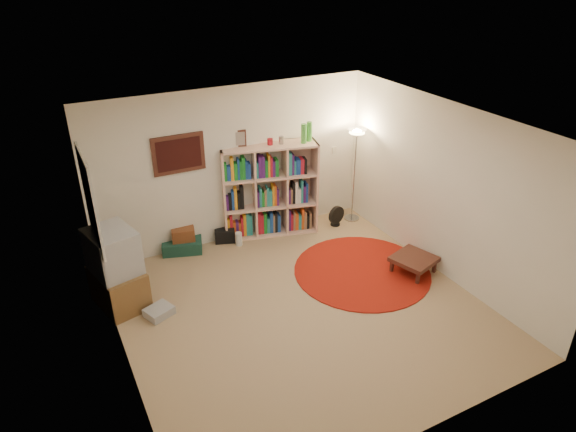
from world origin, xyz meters
name	(u,v)px	position (x,y,z in m)	size (l,w,h in m)	color
room	(298,225)	(-0.05, 0.05, 1.26)	(4.54, 4.54, 2.54)	#A0825E
bookshelf	(268,191)	(0.54, 2.14, 0.75)	(1.61, 0.81, 1.85)	beige
floor_lamp	(356,145)	(2.04, 1.87, 1.37)	(0.39, 0.39, 1.65)	#A6A6AA
floor_fan	(336,216)	(1.66, 1.80, 0.18)	(0.32, 0.20, 0.36)	black
tv_stand	(116,270)	(-2.09, 1.24, 0.54)	(0.70, 0.87, 1.12)	brown
dvd_box	(159,312)	(-1.71, 0.77, 0.06)	(0.41, 0.38, 0.11)	#A5A6AA
suitcase	(182,245)	(-0.95, 2.20, 0.10)	(0.70, 0.56, 0.20)	#153B31
wicker_basket	(183,234)	(-0.92, 2.19, 0.30)	(0.40, 0.33, 0.20)	brown
duffel_bag	(225,234)	(-0.23, 2.20, 0.11)	(0.39, 0.35, 0.22)	black
paper_towel	(239,239)	(-0.09, 1.95, 0.11)	(0.14, 0.14, 0.22)	silver
red_rug	(362,271)	(1.23, 0.39, 0.01)	(2.01, 2.01, 0.02)	maroon
side_table	(414,260)	(1.88, 0.03, 0.21)	(0.69, 0.69, 0.26)	#3F1D16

